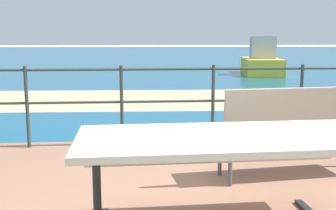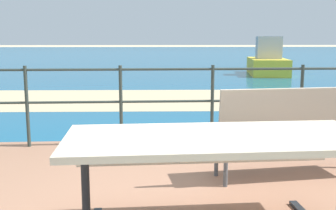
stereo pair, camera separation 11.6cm
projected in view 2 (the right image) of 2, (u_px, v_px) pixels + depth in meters
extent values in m
cube|color=#145B84|center=(146.00, 54.00, 42.25)|extent=(90.00, 90.00, 0.01)
cube|color=tan|center=(156.00, 99.00, 9.52)|extent=(54.09, 5.45, 0.01)
cube|color=#BCAD93|center=(219.00, 139.00, 2.37)|extent=(1.86, 0.81, 0.04)
cube|color=#BCAD93|center=(201.00, 156.00, 3.00)|extent=(1.84, 0.31, 0.04)
cylinder|color=#1E2328|center=(86.00, 203.00, 2.36)|extent=(0.05, 0.05, 0.76)
cube|color=tan|center=(293.00, 132.00, 3.86)|extent=(1.66, 0.57, 0.04)
cube|color=tan|center=(304.00, 111.00, 3.65)|extent=(1.62, 0.25, 0.44)
cylinder|color=#4C5156|center=(216.00, 154.00, 3.92)|extent=(0.04, 0.04, 0.46)
cylinder|color=#4C5156|center=(226.00, 163.00, 3.63)|extent=(0.04, 0.04, 0.46)
cylinder|color=#2D3833|center=(27.00, 107.00, 4.97)|extent=(0.04, 0.04, 1.03)
cylinder|color=#2D3833|center=(121.00, 106.00, 5.05)|extent=(0.04, 0.04, 1.03)
cylinder|color=#2D3833|center=(212.00, 105.00, 5.12)|extent=(0.04, 0.04, 1.03)
cylinder|color=#2D3833|center=(301.00, 104.00, 5.19)|extent=(0.04, 0.04, 1.03)
cylinder|color=#2D3833|center=(167.00, 69.00, 5.01)|extent=(5.90, 0.03, 0.03)
cylinder|color=#2D3833|center=(167.00, 101.00, 5.07)|extent=(5.90, 0.03, 0.03)
cube|color=yellow|center=(267.00, 66.00, 16.31)|extent=(1.98, 3.47, 0.66)
cube|color=#A5A8AD|center=(269.00, 48.00, 15.95)|extent=(1.11, 1.06, 0.89)
cone|color=yellow|center=(262.00, 64.00, 18.16)|extent=(0.68, 0.60, 0.60)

